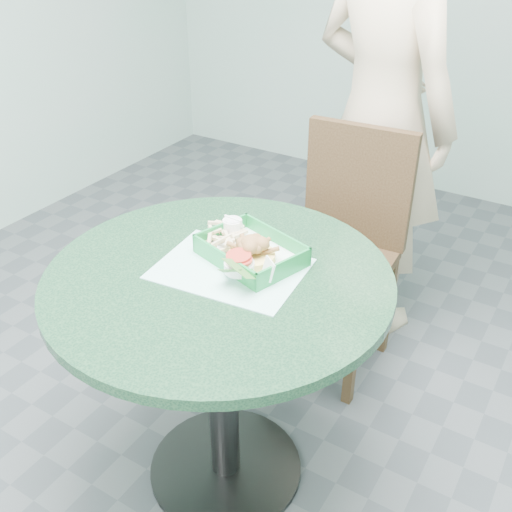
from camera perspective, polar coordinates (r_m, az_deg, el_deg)
The scene contains 10 objects.
floor at distance 2.10m, azimuth -2.87°, elevation -19.57°, with size 4.00×5.00×0.02m, color #303335.
cafe_table at distance 1.69m, azimuth -3.39°, elevation -7.08°, with size 0.92×0.92×0.75m.
dining_chair at distance 2.25m, azimuth 8.38°, elevation 1.91°, with size 0.40×0.40×0.93m.
diner_person at distance 2.35m, azimuth 12.21°, elevation 16.56°, with size 0.77×0.50×2.11m, color #C5AB8B.
placemat at distance 1.60m, azimuth -2.44°, elevation -1.81°, with size 0.38×0.29×0.00m, color #A4E2D8.
food_basket at distance 1.63m, azimuth -0.48°, elevation -0.41°, with size 0.27×0.19×0.05m.
crab_sandwich at distance 1.59m, azimuth -0.13°, elevation 0.11°, with size 0.13×0.13×0.07m.
fries_pile at distance 1.66m, azimuth -4.03°, elevation 0.97°, with size 0.11×0.12×0.04m, color beige, non-canonical shape.
sauce_ramekin at distance 1.70m, azimuth -3.32°, elevation 2.14°, with size 0.06×0.06×0.03m.
garnish_cup at distance 1.54m, azimuth -0.58°, elevation -1.59°, with size 0.12×0.11×0.05m.
Camera 1 is at (0.77, -1.07, 1.63)m, focal length 42.00 mm.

